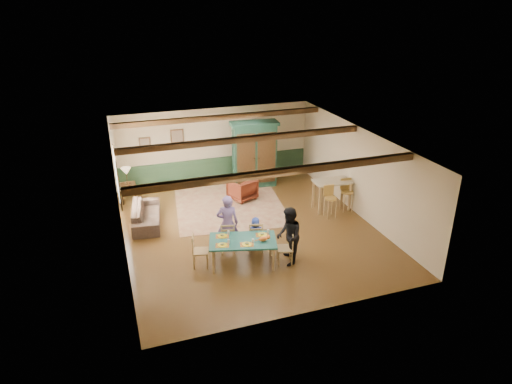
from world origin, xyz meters
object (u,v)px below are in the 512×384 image
object	(u,v)px
table_lamp	(127,176)
counter_table	(331,195)
dining_table	(243,252)
bar_stool_left	(330,202)
sofa	(146,215)
person_man	(228,223)
dining_chair_end_left	(200,250)
dining_chair_far_right	(256,236)
end_table	(129,193)
bar_stool_right	(347,196)
person_woman	(289,236)
armoire	(254,154)
person_child	(256,234)
cat	(263,238)
armchair	(242,189)
dining_chair_far_left	(228,237)
dining_chair_end_right	(285,248)

from	to	relation	value
table_lamp	counter_table	world-z (taller)	table_lamp
dining_table	bar_stool_left	distance (m)	3.74
sofa	counter_table	bearing A→B (deg)	-91.29
person_man	table_lamp	size ratio (longest dim) A/B	2.80
dining_chair_end_left	counter_table	xyz separation A→B (m)	(4.63, 1.92, 0.05)
dining_chair_far_right	end_table	size ratio (longest dim) A/B	1.41
bar_stool_right	person_woman	bearing A→B (deg)	-136.09
dining_table	armoire	xyz separation A→B (m)	(1.95, 4.87, 0.82)
person_child	cat	distance (m)	0.89
person_child	bar_stool_right	bearing A→B (deg)	-144.10
cat	dining_chair_far_right	bearing A→B (deg)	100.37
dining_chair_far_right	armchair	world-z (taller)	dining_chair_far_right
dining_table	dining_chair_far_left	bearing A→B (deg)	103.95
counter_table	bar_stool_left	size ratio (longest dim) A/B	1.16
bar_stool_right	dining_chair_end_right	bearing A→B (deg)	-137.22
dining_table	cat	distance (m)	0.67
sofa	counter_table	xyz separation A→B (m)	(5.65, -0.89, 0.20)
dining_chair_far_left	bar_stool_right	bearing A→B (deg)	-148.98
person_man	bar_stool_left	xyz separation A→B (m)	(3.48, 0.90, -0.29)
person_woman	table_lamp	size ratio (longest dim) A/B	2.68
dining_chair_end_left	counter_table	bearing A→B (deg)	-52.36
dining_table	cat	size ratio (longest dim) A/B	5.00
dining_chair_end_right	armoire	bearing A→B (deg)	-175.21
counter_table	sofa	bearing A→B (deg)	171.09
bar_stool_left	end_table	bearing A→B (deg)	151.79
armoire	bar_stool_left	bearing A→B (deg)	-61.53
dining_table	counter_table	distance (m)	4.23
dining_chair_end_right	bar_stool_left	size ratio (longest dim) A/B	0.87
armoire	sofa	distance (m)	4.46
person_child	armoire	xyz separation A→B (m)	(1.41, 4.26, 0.70)
person_man	sofa	world-z (taller)	person_man
dining_chair_end_right	table_lamp	distance (m)	6.20
table_lamp	armoire	bearing A→B (deg)	-0.01
dining_chair_end_left	counter_table	world-z (taller)	counter_table
dining_chair_end_left	armchair	world-z (taller)	dining_chair_end_left
end_table	bar_stool_right	xyz separation A→B (m)	(6.41, -2.94, 0.21)
dining_chair_far_left	end_table	world-z (taller)	dining_chair_far_left
dining_chair_end_right	person_woman	world-z (taller)	person_woman
dining_table	end_table	xyz separation A→B (m)	(-2.40, 4.87, -0.04)
dining_chair_end_left	bar_stool_right	size ratio (longest dim) A/B	0.84
dining_chair_far_left	sofa	size ratio (longest dim) A/B	0.44
dining_chair_end_right	person_child	size ratio (longest dim) A/B	0.95
person_child	armchair	size ratio (longest dim) A/B	1.16
end_table	armoire	bearing A→B (deg)	-0.01
armoire	bar_stool_left	world-z (taller)	armoire
dining_chair_far_left	person_woman	world-z (taller)	person_woman
dining_table	end_table	size ratio (longest dim) A/B	2.67
cat	dining_chair_end_right	bearing A→B (deg)	9.46
bar_stool_right	dining_table	bearing A→B (deg)	-147.90
dining_chair_far_right	counter_table	xyz separation A→B (m)	(3.08, 1.65, 0.05)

